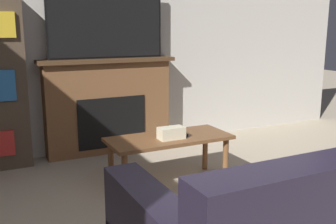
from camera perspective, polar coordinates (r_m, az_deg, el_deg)
name	(u,v)px	position (r m, az deg, el deg)	size (l,w,h in m)	color
wall_back	(114,27)	(4.41, -7.89, 12.12)	(6.41, 0.06, 2.70)	beige
fireplace	(109,105)	(4.31, -8.61, 0.96)	(1.46, 0.28, 1.02)	brown
tv	(107,22)	(4.21, -8.91, 12.78)	(1.23, 0.03, 0.75)	black
coffee_table	(169,143)	(3.39, 0.18, -4.57)	(1.06, 0.46, 0.42)	brown
tissue_box	(171,133)	(3.30, 0.48, -3.06)	(0.22, 0.12, 0.10)	beige
remote_control	(182,134)	(3.44, 2.05, -3.15)	(0.04, 0.15, 0.02)	black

